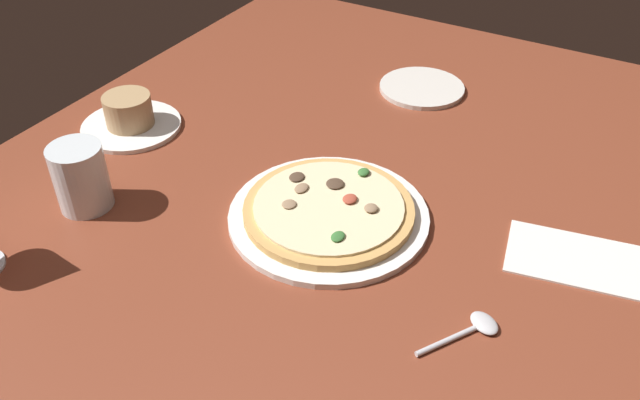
# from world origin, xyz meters

# --- Properties ---
(dining_table) EXTENTS (1.50, 1.10, 0.04)m
(dining_table) POSITION_xyz_m (0.00, 0.00, 0.02)
(dining_table) COLOR brown
(dining_table) RESTS_ON ground
(pizza_main) EXTENTS (0.29, 0.29, 0.03)m
(pizza_main) POSITION_xyz_m (-0.00, -0.03, 0.05)
(pizza_main) COLOR white
(pizza_main) RESTS_ON dining_table
(ramekin_on_saucer) EXTENTS (0.17, 0.17, 0.06)m
(ramekin_on_saucer) POSITION_xyz_m (0.05, 0.40, 0.06)
(ramekin_on_saucer) COLOR white
(ramekin_on_saucer) RESTS_ON dining_table
(water_glass) EXTENTS (0.08, 0.08, 0.10)m
(water_glass) POSITION_xyz_m (-0.15, 0.30, 0.09)
(water_glass) COLOR silver
(water_glass) RESTS_ON dining_table
(side_plate) EXTENTS (0.16, 0.16, 0.01)m
(side_plate) POSITION_xyz_m (0.43, 0.01, 0.04)
(side_plate) COLOR silver
(side_plate) RESTS_ON dining_table
(paper_menu) EXTENTS (0.15, 0.22, 0.00)m
(paper_menu) POSITION_xyz_m (0.09, -0.37, 0.04)
(paper_menu) COLOR white
(paper_menu) RESTS_ON dining_table
(spoon) EXTENTS (0.11, 0.08, 0.01)m
(spoon) POSITION_xyz_m (-0.10, -0.28, 0.04)
(spoon) COLOR silver
(spoon) RESTS_ON dining_table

